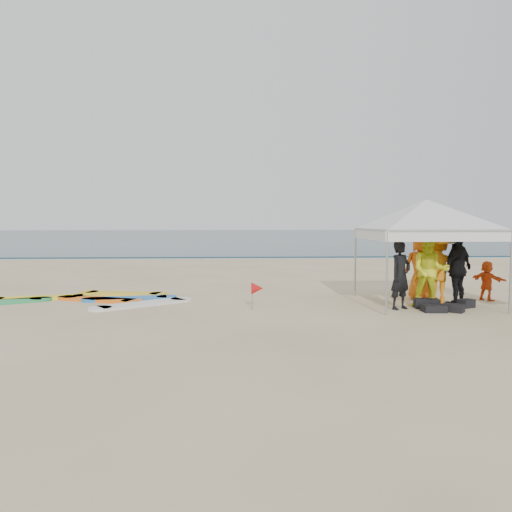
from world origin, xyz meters
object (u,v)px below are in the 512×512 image
(person_yellow, at_px, (430,271))
(surfboard_spread, at_px, (89,299))
(canopy_tent, at_px, (426,200))
(marker_pennant, at_px, (257,288))
(person_orange_a, at_px, (438,269))
(person_seated, at_px, (487,281))
(person_black_b, at_px, (458,269))
(person_orange_b, at_px, (420,267))
(person_black_a, at_px, (401,275))

(person_yellow, height_order, surfboard_spread, person_yellow)
(canopy_tent, xyz_separation_m, marker_pennant, (-4.17, -0.53, -2.08))
(marker_pennant, bearing_deg, surfboard_spread, 160.46)
(person_orange_a, height_order, person_seated, person_orange_a)
(person_black_b, height_order, marker_pennant, person_black_b)
(person_orange_b, bearing_deg, person_black_a, 58.13)
(person_orange_a, bearing_deg, person_seated, -159.04)
(person_seated, relative_size, canopy_tent, 0.26)
(person_orange_a, relative_size, person_seated, 1.71)
(person_orange_a, distance_m, surfboard_spread, 8.91)
(person_seated, relative_size, marker_pennant, 1.62)
(person_orange_b, bearing_deg, person_black_b, 117.49)
(person_orange_b, distance_m, marker_pennant, 4.57)
(canopy_tent, bearing_deg, person_orange_a, 6.01)
(person_seated, bearing_deg, person_orange_b, 52.92)
(person_orange_b, height_order, surfboard_spread, person_orange_b)
(person_black_b, relative_size, person_seated, 1.76)
(person_black_a, height_order, marker_pennant, person_black_a)
(person_seated, bearing_deg, person_orange_a, 79.75)
(person_orange_b, xyz_separation_m, canopy_tent, (-0.19, -0.78, 1.72))
(person_orange_a, bearing_deg, person_yellow, 56.21)
(person_black_b, height_order, person_orange_b, person_black_b)
(marker_pennant, relative_size, surfboard_spread, 0.11)
(person_orange_b, distance_m, surfboard_spread, 8.71)
(canopy_tent, bearing_deg, person_black_b, -25.07)
(canopy_tent, bearing_deg, person_black_a, -141.77)
(person_yellow, distance_m, marker_pennant, 4.11)
(person_yellow, xyz_separation_m, canopy_tent, (0.08, 0.52, 1.69))
(person_seated, relative_size, surfboard_spread, 0.18)
(person_black_b, relative_size, surfboard_spread, 0.32)
(person_orange_a, xyz_separation_m, person_black_b, (0.34, -0.35, 0.03))
(person_orange_b, distance_m, canopy_tent, 1.90)
(person_orange_a, xyz_separation_m, person_seated, (1.51, 0.47, -0.37))
(person_seated, xyz_separation_m, marker_pennant, (-6.02, -1.04, -0.02))
(person_black_a, distance_m, marker_pennant, 3.36)
(person_seated, bearing_deg, person_black_b, 97.63)
(person_black_b, distance_m, surfboard_spread, 9.29)
(person_orange_b, bearing_deg, person_seated, 173.94)
(person_orange_a, relative_size, canopy_tent, 0.45)
(person_black_a, relative_size, person_orange_b, 0.93)
(person_yellow, bearing_deg, person_black_b, 34.49)
(person_yellow, relative_size, surfboard_spread, 0.31)
(person_black_a, bearing_deg, canopy_tent, 7.45)
(canopy_tent, bearing_deg, marker_pennant, -172.73)
(person_seated, height_order, surfboard_spread, person_seated)
(person_yellow, distance_m, surfboard_spread, 8.57)
(person_black_a, distance_m, person_seated, 2.93)
(person_seated, bearing_deg, canopy_tent, 77.73)
(person_black_a, distance_m, person_black_b, 1.55)
(person_orange_a, bearing_deg, canopy_tent, 9.72)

